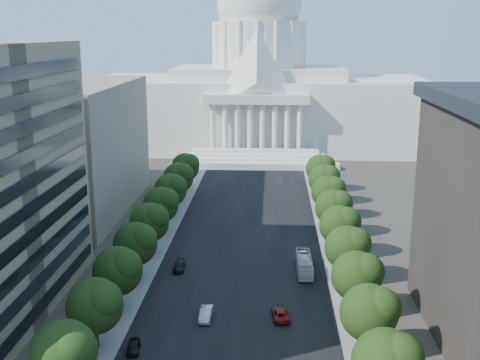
% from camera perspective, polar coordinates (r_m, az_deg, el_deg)
% --- Properties ---
extents(road_asphalt, '(30.00, 260.00, 0.01)m').
position_cam_1_polar(road_asphalt, '(132.86, 0.71, -4.30)').
color(road_asphalt, black).
rests_on(road_asphalt, ground).
extents(sidewalk_left, '(8.00, 260.00, 0.02)m').
position_cam_1_polar(sidewalk_left, '(134.95, -7.40, -4.13)').
color(sidewalk_left, gray).
rests_on(sidewalk_left, ground).
extents(sidewalk_right, '(8.00, 260.00, 0.02)m').
position_cam_1_polar(sidewalk_right, '(133.47, 8.91, -4.39)').
color(sidewalk_right, gray).
rests_on(sidewalk_right, ground).
extents(capitol, '(120.00, 56.00, 73.00)m').
position_cam_1_polar(capitol, '(222.09, 1.77, 8.35)').
color(capitol, white).
rests_on(capitol, ground).
extents(office_block_left_far, '(38.00, 52.00, 30.00)m').
position_cam_1_polar(office_block_left_far, '(148.52, -17.97, 2.94)').
color(office_block_left_far, gray).
rests_on(office_block_left_far, ground).
extents(tree_l_b, '(7.79, 7.60, 9.97)m').
position_cam_1_polar(tree_l_b, '(73.09, -16.14, -15.36)').
color(tree_l_b, '#33261C').
rests_on(tree_l_b, ground).
extents(tree_l_c, '(7.79, 7.60, 9.97)m').
position_cam_1_polar(tree_l_c, '(83.21, -13.43, -11.42)').
color(tree_l_c, '#33261C').
rests_on(tree_l_c, ground).
extents(tree_l_d, '(7.79, 7.60, 9.97)m').
position_cam_1_polar(tree_l_d, '(93.77, -11.37, -8.34)').
color(tree_l_d, '#33261C').
rests_on(tree_l_d, ground).
extents(tree_l_e, '(7.79, 7.60, 9.97)m').
position_cam_1_polar(tree_l_e, '(104.65, -9.76, -5.88)').
color(tree_l_e, '#33261C').
rests_on(tree_l_e, ground).
extents(tree_l_f, '(7.79, 7.60, 9.97)m').
position_cam_1_polar(tree_l_f, '(115.74, -8.46, -3.88)').
color(tree_l_f, '#33261C').
rests_on(tree_l_f, ground).
extents(tree_l_g, '(7.79, 7.60, 9.97)m').
position_cam_1_polar(tree_l_g, '(127.00, -7.40, -2.23)').
color(tree_l_g, '#33261C').
rests_on(tree_l_g, ground).
extents(tree_l_h, '(7.79, 7.60, 9.97)m').
position_cam_1_polar(tree_l_h, '(138.39, -6.51, -0.86)').
color(tree_l_h, '#33261C').
rests_on(tree_l_h, ground).
extents(tree_l_i, '(7.79, 7.60, 9.97)m').
position_cam_1_polar(tree_l_i, '(149.87, -5.76, 0.31)').
color(tree_l_i, '#33261C').
rests_on(tree_l_i, ground).
extents(tree_l_j, '(7.79, 7.60, 9.97)m').
position_cam_1_polar(tree_l_j, '(161.43, -5.11, 1.31)').
color(tree_l_j, '#33261C').
rests_on(tree_l_j, ground).
extents(tree_r_c, '(7.79, 7.60, 9.97)m').
position_cam_1_polar(tree_r_c, '(81.07, 12.39, -12.07)').
color(tree_r_c, '#33261C').
rests_on(tree_r_c, ground).
extents(tree_r_d, '(7.79, 7.60, 9.97)m').
position_cam_1_polar(tree_r_d, '(91.88, 11.21, -8.81)').
color(tree_r_d, '#33261C').
rests_on(tree_r_d, ground).
extents(tree_r_e, '(7.79, 7.60, 9.97)m').
position_cam_1_polar(tree_r_e, '(102.95, 10.30, -6.24)').
color(tree_r_e, '#33261C').
rests_on(tree_r_e, ground).
extents(tree_r_f, '(7.79, 7.60, 9.97)m').
position_cam_1_polar(tree_r_f, '(114.21, 9.58, -4.17)').
color(tree_r_f, '#33261C').
rests_on(tree_r_f, ground).
extents(tree_r_g, '(7.79, 7.60, 9.97)m').
position_cam_1_polar(tree_r_g, '(125.61, 8.99, -2.47)').
color(tree_r_g, '#33261C').
rests_on(tree_r_g, ground).
extents(tree_r_h, '(7.79, 7.60, 9.97)m').
position_cam_1_polar(tree_r_h, '(137.11, 8.50, -1.06)').
color(tree_r_h, '#33261C').
rests_on(tree_r_h, ground).
extents(tree_r_i, '(7.79, 7.60, 9.97)m').
position_cam_1_polar(tree_r_i, '(148.69, 8.09, 0.13)').
color(tree_r_i, '#33261C').
rests_on(tree_r_i, ground).
extents(tree_r_j, '(7.79, 7.60, 9.97)m').
position_cam_1_polar(tree_r_j, '(160.33, 7.73, 1.15)').
color(tree_r_j, '#33261C').
rests_on(tree_r_j, ground).
extents(streetlight_b, '(2.61, 0.44, 9.00)m').
position_cam_1_polar(streetlight_b, '(80.90, 13.57, -12.69)').
color(streetlight_b, gray).
rests_on(streetlight_b, ground).
extents(streetlight_c, '(2.61, 0.44, 9.00)m').
position_cam_1_polar(streetlight_c, '(103.56, 11.14, -6.53)').
color(streetlight_c, gray).
rests_on(streetlight_c, ground).
extents(streetlight_d, '(2.61, 0.44, 9.00)m').
position_cam_1_polar(streetlight_d, '(127.10, 9.63, -2.60)').
color(streetlight_d, gray).
rests_on(streetlight_d, ground).
extents(streetlight_e, '(2.61, 0.44, 9.00)m').
position_cam_1_polar(streetlight_e, '(151.11, 8.60, 0.09)').
color(streetlight_e, gray).
rests_on(streetlight_e, ground).
extents(streetlight_f, '(2.61, 0.44, 9.00)m').
position_cam_1_polar(streetlight_f, '(175.40, 7.86, 2.04)').
color(streetlight_f, gray).
rests_on(streetlight_f, ground).
extents(car_dark_a, '(2.12, 4.34, 1.42)m').
position_cam_1_polar(car_dark_a, '(84.28, -10.07, -15.28)').
color(car_dark_a, black).
rests_on(car_dark_a, ground).
extents(car_silver, '(1.77, 4.94, 1.62)m').
position_cam_1_polar(car_silver, '(91.37, -3.26, -12.57)').
color(car_silver, '#B1B3B9').
rests_on(car_silver, ground).
extents(car_red, '(2.97, 5.46, 1.45)m').
position_cam_1_polar(car_red, '(91.57, 3.85, -12.58)').
color(car_red, maroon).
rests_on(car_red, ground).
extents(car_dark_b, '(2.16, 4.89, 1.40)m').
position_cam_1_polar(car_dark_b, '(108.96, -5.79, -8.17)').
color(car_dark_b, black).
rests_on(car_dark_b, ground).
extents(city_bus, '(2.67, 10.81, 3.00)m').
position_cam_1_polar(city_bus, '(108.01, 6.11, -7.92)').
color(city_bus, silver).
rests_on(city_bus, ground).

